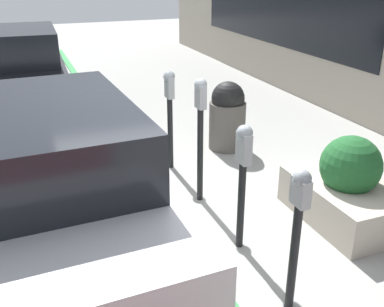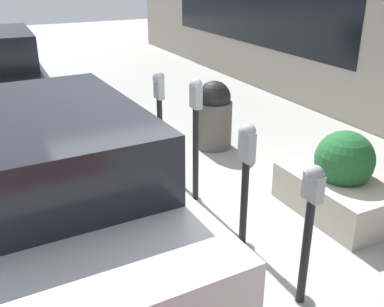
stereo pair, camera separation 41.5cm
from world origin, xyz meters
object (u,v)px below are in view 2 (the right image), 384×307
(parking_meter_middle, at_px, (196,122))
(trash_bin, at_px, (214,115))
(parking_meter_second, at_px, (246,164))
(planter_box, at_px, (341,183))
(parking_meter_nearest, at_px, (310,215))
(parked_car_middle, at_px, (51,183))
(parking_meter_fourth, at_px, (159,104))

(parking_meter_middle, relative_size, trash_bin, 1.43)
(parking_meter_second, distance_m, trash_bin, 2.86)
(parking_meter_middle, relative_size, planter_box, 1.11)
(parking_meter_nearest, bearing_deg, parking_meter_middle, -0.38)
(parking_meter_second, height_order, planter_box, parking_meter_second)
(parking_meter_second, distance_m, planter_box, 1.54)
(parked_car_middle, distance_m, trash_bin, 3.54)
(parking_meter_middle, distance_m, parked_car_middle, 1.91)
(parking_meter_nearest, distance_m, parking_meter_second, 1.02)
(parking_meter_nearest, height_order, parking_meter_second, parking_meter_second)
(parked_car_middle, bearing_deg, parking_meter_middle, -77.80)
(parked_car_middle, relative_size, trash_bin, 4.12)
(planter_box, height_order, parked_car_middle, parked_car_middle)
(parking_meter_fourth, bearing_deg, planter_box, -146.09)
(parking_meter_second, bearing_deg, parking_meter_fourth, 0.76)
(parking_meter_second, bearing_deg, parking_meter_nearest, 179.02)
(parking_meter_nearest, xyz_separation_m, parked_car_middle, (1.67, 1.82, -0.04))
(parking_meter_nearest, bearing_deg, parking_meter_fourth, 0.21)
(parking_meter_nearest, xyz_separation_m, parking_meter_middle, (2.14, -0.01, 0.15))
(parking_meter_nearest, height_order, parking_meter_middle, parking_meter_middle)
(parking_meter_middle, height_order, planter_box, parking_meter_middle)
(parking_meter_second, bearing_deg, trash_bin, -22.64)
(parking_meter_fourth, distance_m, trash_bin, 1.27)
(planter_box, distance_m, parked_car_middle, 3.36)
(parking_meter_second, relative_size, planter_box, 0.97)
(parking_meter_second, distance_m, parking_meter_middle, 1.13)
(parking_meter_middle, bearing_deg, parking_meter_fourth, 1.37)
(parking_meter_nearest, bearing_deg, parked_car_middle, 47.46)
(parking_meter_fourth, bearing_deg, trash_bin, -70.41)
(parking_meter_fourth, bearing_deg, parked_car_middle, 130.73)
(parking_meter_second, height_order, parked_car_middle, parked_car_middle)
(parking_meter_middle, relative_size, parking_meter_fourth, 1.09)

